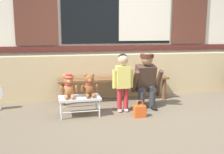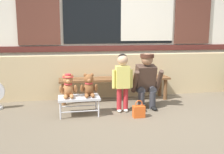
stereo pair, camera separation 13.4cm
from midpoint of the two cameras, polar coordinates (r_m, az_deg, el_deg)
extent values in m
plane|color=brown|center=(4.10, 8.40, -8.67)|extent=(60.00, 60.00, 0.00)
cube|color=tan|center=(5.32, 3.41, 0.46)|extent=(7.96, 0.25, 0.85)
cube|color=silver|center=(5.77, 2.20, 13.43)|extent=(8.12, 0.20, 3.31)
cube|color=#56231E|center=(5.65, 2.43, 6.38)|extent=(7.47, 0.04, 0.12)
cube|color=black|center=(5.67, 2.48, 14.48)|extent=(2.40, 0.03, 1.40)
cube|color=silver|center=(5.82, 8.54, 14.26)|extent=(1.18, 0.02, 1.29)
cube|color=#562D23|center=(5.51, -15.30, 14.28)|extent=(0.84, 0.05, 1.43)
cube|color=#562D23|center=(6.27, 18.06, 13.58)|extent=(0.84, 0.05, 1.43)
cube|color=brown|center=(4.78, 1.80, -0.69)|extent=(2.10, 0.11, 0.04)
cube|color=brown|center=(4.91, 1.43, -0.39)|extent=(2.10, 0.11, 0.04)
cube|color=brown|center=(5.05, 1.08, -0.10)|extent=(2.10, 0.11, 0.04)
cylinder|color=brown|center=(4.71, -9.83, -3.73)|extent=(0.07, 0.07, 0.40)
cylinder|color=brown|center=(4.98, -9.91, -2.98)|extent=(0.07, 0.07, 0.40)
cylinder|color=brown|center=(5.12, 12.43, -2.70)|extent=(0.07, 0.07, 0.40)
cylinder|color=brown|center=(5.37, 11.24, -2.07)|extent=(0.07, 0.07, 0.40)
cube|color=silver|center=(4.08, -6.39, -4.58)|extent=(0.64, 0.36, 0.04)
cylinder|color=silver|center=(3.96, -10.37, -7.37)|extent=(0.02, 0.02, 0.26)
cylinder|color=silver|center=(4.25, -10.44, -6.18)|extent=(0.02, 0.02, 0.26)
cylinder|color=silver|center=(4.01, -2.00, -7.01)|extent=(0.02, 0.02, 0.26)
cylinder|color=silver|center=(4.30, -2.64, -5.86)|extent=(0.02, 0.02, 0.26)
cylinder|color=silver|center=(3.99, -6.15, -7.58)|extent=(0.58, 0.02, 0.02)
cylinder|color=silver|center=(4.27, -6.51, -6.38)|extent=(0.58, 0.02, 0.02)
ellipsoid|color=#A86B3D|center=(4.06, -8.70, -2.85)|extent=(0.17, 0.14, 0.22)
sphere|color=#A86B3D|center=(4.02, -8.75, -0.57)|extent=(0.15, 0.15, 0.15)
sphere|color=#E1955B|center=(3.97, -8.71, -0.88)|extent=(0.06, 0.06, 0.06)
sphere|color=#A86B3D|center=(4.02, -9.53, 0.25)|extent=(0.06, 0.06, 0.06)
ellipsoid|color=#A86B3D|center=(4.02, -10.25, -2.72)|extent=(0.06, 0.11, 0.16)
ellipsoid|color=#A86B3D|center=(3.96, -9.27, -4.29)|extent=(0.06, 0.15, 0.06)
sphere|color=#A86B3D|center=(4.02, -8.03, 0.30)|extent=(0.06, 0.06, 0.06)
ellipsoid|color=#A86B3D|center=(4.03, -7.12, -2.61)|extent=(0.06, 0.11, 0.16)
ellipsoid|color=#A86B3D|center=(3.97, -7.92, -4.24)|extent=(0.06, 0.15, 0.06)
torus|color=red|center=(4.04, -8.73, -1.55)|extent=(0.13, 0.13, 0.02)
cylinder|color=red|center=(4.01, -8.77, 0.03)|extent=(0.17, 0.17, 0.01)
cylinder|color=red|center=(4.01, -8.78, 0.34)|extent=(0.10, 0.10, 0.04)
ellipsoid|color=brown|center=(4.09, -4.21, -2.68)|extent=(0.17, 0.14, 0.22)
sphere|color=brown|center=(4.04, -4.22, -0.41)|extent=(0.15, 0.15, 0.15)
sphere|color=#AE6E42|center=(3.99, -4.12, -0.72)|extent=(0.06, 0.06, 0.06)
sphere|color=brown|center=(4.04, -4.99, 0.41)|extent=(0.06, 0.06, 0.06)
ellipsoid|color=brown|center=(4.04, -5.71, -2.56)|extent=(0.06, 0.11, 0.16)
ellipsoid|color=brown|center=(3.99, -4.66, -4.11)|extent=(0.06, 0.15, 0.06)
sphere|color=brown|center=(4.05, -3.51, 0.45)|extent=(0.06, 0.06, 0.06)
ellipsoid|color=brown|center=(4.07, -2.62, -2.44)|extent=(0.06, 0.11, 0.16)
ellipsoid|color=brown|center=(4.00, -3.32, -4.06)|extent=(0.06, 0.15, 0.06)
torus|color=red|center=(4.06, -4.21, -1.39)|extent=(0.13, 0.13, 0.02)
cylinder|color=#B7282D|center=(4.24, 2.49, -4.83)|extent=(0.08, 0.08, 0.36)
ellipsoid|color=silver|center=(4.28, 2.54, -7.42)|extent=(0.07, 0.12, 0.05)
cylinder|color=#B7282D|center=(4.27, 3.93, -4.75)|extent=(0.08, 0.08, 0.36)
ellipsoid|color=silver|center=(4.30, 3.97, -7.33)|extent=(0.07, 0.12, 0.05)
cube|color=#DBD166|center=(4.18, 3.26, -0.01)|extent=(0.22, 0.15, 0.36)
cylinder|color=#DBD166|center=(4.15, 1.32, -0.48)|extent=(0.06, 0.06, 0.30)
cylinder|color=#DBD166|center=(4.22, 5.16, -0.34)|extent=(0.06, 0.06, 0.30)
sphere|color=tan|center=(4.14, 3.30, 3.81)|extent=(0.17, 0.17, 0.17)
sphere|color=black|center=(4.15, 3.26, 4.10)|extent=(0.16, 0.16, 0.16)
cylinder|color=#333338|center=(4.43, 7.35, -5.21)|extent=(0.11, 0.11, 0.30)
cylinder|color=#333338|center=(4.52, 6.84, -2.67)|extent=(0.13, 0.32, 0.13)
ellipsoid|color=black|center=(4.39, 7.65, -6.99)|extent=(0.09, 0.20, 0.06)
cylinder|color=#333338|center=(4.49, 9.78, -5.05)|extent=(0.11, 0.11, 0.30)
cylinder|color=#333338|center=(4.58, 9.22, -2.55)|extent=(0.13, 0.32, 0.13)
ellipsoid|color=black|center=(4.45, 10.10, -6.80)|extent=(0.09, 0.20, 0.06)
cube|color=#473328|center=(4.48, 8.22, -0.20)|extent=(0.32, 0.30, 0.47)
cylinder|color=#473328|center=(4.33, 6.02, -1.04)|extent=(0.08, 0.28, 0.40)
cylinder|color=#473328|center=(4.47, 11.18, -0.83)|extent=(0.08, 0.28, 0.40)
sphere|color=#9E7051|center=(4.37, 8.63, 3.91)|extent=(0.20, 0.20, 0.20)
cylinder|color=#422319|center=(4.36, 8.65, 4.63)|extent=(0.23, 0.23, 0.06)
cube|color=brown|center=(4.65, 10.02, -1.62)|extent=(0.10, 0.22, 0.16)
cube|color=#DB561E|center=(4.04, 6.88, -7.57)|extent=(0.18, 0.11, 0.18)
torus|color=#DB561E|center=(4.00, 6.91, -5.86)|extent=(0.11, 0.01, 0.11)
camera|label=1|loc=(0.07, -89.12, 0.16)|focal=41.41mm
camera|label=2|loc=(0.07, 90.88, -0.16)|focal=41.41mm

